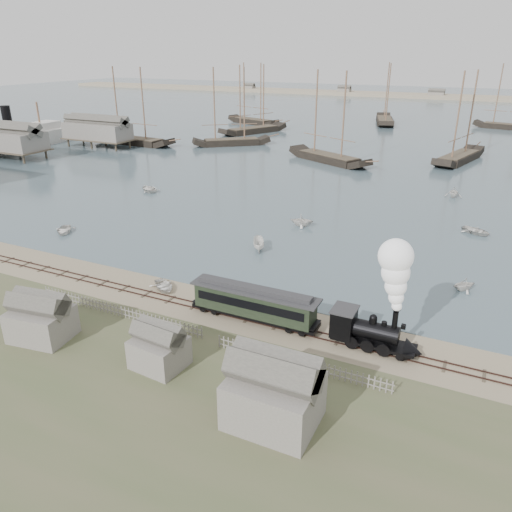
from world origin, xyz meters
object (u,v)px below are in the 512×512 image
at_px(passenger_coach, 254,302).
at_px(beached_dinghy, 164,286).
at_px(steamship, 9,128).
at_px(locomotive, 387,305).

height_order(passenger_coach, beached_dinghy, passenger_coach).
relative_size(passenger_coach, beached_dinghy, 3.57).
bearing_deg(beached_dinghy, steamship, 94.40).
bearing_deg(beached_dinghy, passenger_coach, -62.99).
xyz_separation_m(locomotive, passenger_coach, (-12.20, 0.00, -2.55)).
relative_size(locomotive, steamship, 0.20).
height_order(beached_dinghy, steamship, steamship).
xyz_separation_m(beached_dinghy, steamship, (-82.98, 50.10, 5.13)).
xyz_separation_m(passenger_coach, beached_dinghy, (-11.71, 1.75, -1.59)).
bearing_deg(steamship, beached_dinghy, -124.05).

